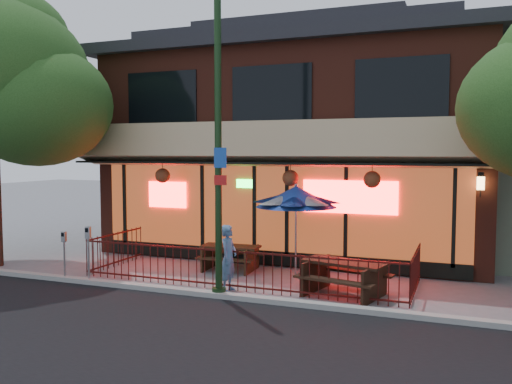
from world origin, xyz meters
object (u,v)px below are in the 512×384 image
street_light (218,160)px  parking_meter_far (64,248)px  parking_meter_near (88,245)px  pedestrian (229,258)px  picnic_table_right (344,273)px  patio_umbrella (296,197)px  picnic_table_left (230,254)px

street_light → parking_meter_far: (-4.36, -0.08, -2.28)m
street_light → parking_meter_far: size_ratio=5.45×
street_light → parking_meter_near: street_light is taller
pedestrian → parking_meter_near: size_ratio=1.10×
picnic_table_right → patio_umbrella: bearing=134.9°
parking_meter_near → parking_meter_far: size_ratio=1.13×
patio_umbrella → parking_meter_near: bearing=-147.9°
picnic_table_left → parking_meter_near: (-2.72, -2.71, 0.52)m
parking_meter_near → parking_meter_far: (-0.76, 0.00, -0.11)m
picnic_table_left → patio_umbrella: patio_umbrella is taller
street_light → picnic_table_right: street_light is taller
picnic_table_left → picnic_table_right: 3.88m
parking_meter_near → parking_meter_far: bearing=180.0°
parking_meter_near → parking_meter_far: 0.77m
street_light → picnic_table_left: (-0.88, 2.63, -2.69)m
pedestrian → picnic_table_right: bearing=-78.8°
picnic_table_right → pedestrian: 2.74m
street_light → parking_meter_far: 4.92m
pedestrian → parking_meter_near: 3.67m
patio_umbrella → parking_meter_near: size_ratio=1.72×
pedestrian → parking_meter_far: (-4.38, -0.58, 0.07)m
parking_meter_near → patio_umbrella: bearing=32.1°
street_light → parking_meter_near: bearing=-178.8°
street_light → picnic_table_left: size_ratio=4.13×
parking_meter_near → pedestrian: bearing=9.1°
street_light → pedestrian: bearing=87.7°
pedestrian → parking_meter_near: bearing=97.7°
street_light → patio_umbrella: street_light is taller
picnic_table_right → parking_meter_far: parking_meter_far is taller
pedestrian → street_light: bearing=176.3°
picnic_table_right → patio_umbrella: (-1.69, 1.70, 1.59)m
picnic_table_right → patio_umbrella: 2.88m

